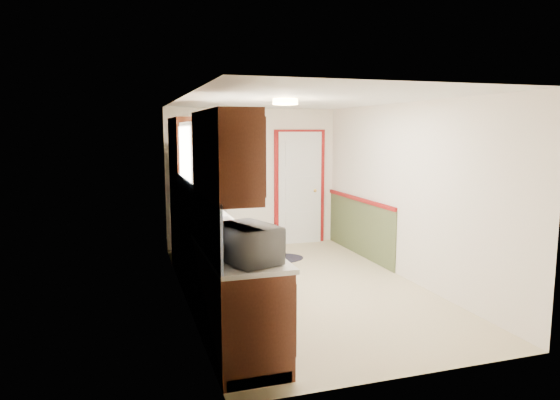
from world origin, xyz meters
TOP-DOWN VIEW (x-y plane):
  - room_shell at (0.00, 0.00)m, footprint 3.20×5.20m
  - kitchen_run at (-1.24, -0.29)m, footprint 0.63×4.00m
  - back_wall_trim at (0.99, 2.21)m, footprint 1.12×2.30m
  - ceiling_fixture at (-0.30, -0.20)m, footprint 0.30×0.30m
  - microwave at (-1.20, -1.95)m, footprint 0.48×0.64m
  - refrigerator at (-1.02, 1.97)m, footprint 0.83×0.81m
  - rug at (0.03, 1.50)m, footprint 1.10×0.77m
  - cooktop at (-1.19, 0.93)m, footprint 0.54×0.65m

SIDE VIEW (x-z plane):
  - rug at x=0.03m, z-range 0.00..0.01m
  - kitchen_run at x=-1.24m, z-range -0.29..1.91m
  - back_wall_trim at x=0.99m, z-range -0.15..1.93m
  - refrigerator at x=-1.02m, z-range 0.00..1.86m
  - cooktop at x=-1.19m, z-range 0.94..0.96m
  - microwave at x=-1.20m, z-range 0.94..1.32m
  - room_shell at x=0.00m, z-range -0.06..2.46m
  - ceiling_fixture at x=-0.30m, z-range 2.33..2.39m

